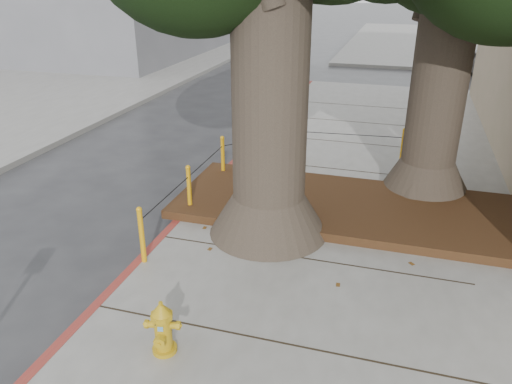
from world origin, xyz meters
TOP-DOWN VIEW (x-y plane):
  - ground at (0.00, 0.00)m, footprint 140.00×140.00m
  - sidewalk_far at (6.00, 30.00)m, footprint 16.00×20.00m
  - curb_red at (-2.00, 2.50)m, footprint 0.14×26.00m
  - planter_bed at (0.90, 3.90)m, footprint 6.40×2.60m
  - bollard_ring at (-0.87, 4.38)m, footprint 3.79×5.39m
  - fire_hydrant at (-0.70, -0.54)m, footprint 0.38×0.36m
  - car_silver at (4.52, 19.83)m, footprint 3.30×1.44m
  - car_dark at (-10.22, 19.28)m, footprint 2.15×4.36m

SIDE VIEW (x-z plane):
  - ground at x=0.00m, z-range 0.00..0.00m
  - sidewalk_far at x=6.00m, z-range 0.00..0.15m
  - curb_red at x=-2.00m, z-range -0.01..0.15m
  - planter_bed at x=0.90m, z-range 0.15..0.31m
  - fire_hydrant at x=-0.70m, z-range 0.14..0.85m
  - car_silver at x=4.52m, z-range 0.00..1.11m
  - car_dark at x=-10.22m, z-range 0.00..1.22m
  - bollard_ring at x=-0.87m, z-range 0.19..1.14m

